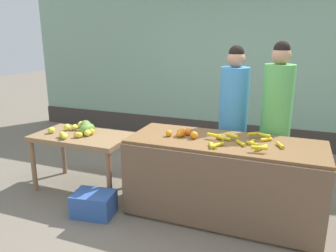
{
  "coord_description": "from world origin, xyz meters",
  "views": [
    {
      "loc": [
        1.1,
        -3.3,
        1.94
      ],
      "look_at": [
        -0.24,
        0.15,
        0.91
      ],
      "focal_mm": 35.42,
      "sensor_mm": 36.0,
      "label": 1
    }
  ],
  "objects": [
    {
      "name": "produce_crate",
      "position": [
        -0.86,
        -0.53,
        0.13
      ],
      "size": [
        0.48,
        0.38,
        0.26
      ],
      "primitive_type": "cube",
      "rotation": [
        0.0,
        0.0,
        0.15
      ],
      "color": "#3359A5",
      "rests_on": "ground"
    },
    {
      "name": "ground_plane",
      "position": [
        0.0,
        0.0,
        0.0
      ],
      "size": [
        24.0,
        24.0,
        0.0
      ],
      "primitive_type": "plane",
      "color": "#756B5B"
    },
    {
      "name": "vendor_woman_green_shirt",
      "position": [
        0.91,
        0.59,
        0.94
      ],
      "size": [
        0.34,
        0.34,
        1.87
      ],
      "color": "#33333D",
      "rests_on": "ground"
    },
    {
      "name": "side_table_wooden",
      "position": [
        -1.35,
        0.0,
        0.63
      ],
      "size": [
        1.2,
        0.68,
        0.72
      ],
      "color": "olive",
      "rests_on": "ground"
    },
    {
      "name": "orange_pile",
      "position": [
        0.0,
        -0.03,
        0.9
      ],
      "size": [
        0.36,
        0.19,
        0.09
      ],
      "color": "orange",
      "rests_on": "fruit_stall_counter"
    },
    {
      "name": "mango_papaya_pile",
      "position": [
        -1.39,
        0.06,
        0.78
      ],
      "size": [
        0.6,
        0.62,
        0.14
      ],
      "color": "yellow",
      "rests_on": "side_table_wooden"
    },
    {
      "name": "produce_sack",
      "position": [
        -0.5,
        0.81,
        0.22
      ],
      "size": [
        0.45,
        0.46,
        0.45
      ],
      "primitive_type": "ellipsoid",
      "rotation": [
        0.0,
        0.0,
        1.0
      ],
      "color": "tan",
      "rests_on": "ground"
    },
    {
      "name": "vendor_woman_blue_shirt",
      "position": [
        0.42,
        0.64,
        0.92
      ],
      "size": [
        0.34,
        0.34,
        1.82
      ],
      "color": "#33333D",
      "rests_on": "ground"
    },
    {
      "name": "market_wall_back",
      "position": [
        0.0,
        2.69,
        1.41
      ],
      "size": [
        8.23,
        0.23,
        2.88
      ],
      "color": "#8CB299",
      "rests_on": "ground"
    },
    {
      "name": "banana_bunch_pile",
      "position": [
        0.63,
        -0.04,
        0.89
      ],
      "size": [
        0.79,
        0.57,
        0.07
      ],
      "color": "gold",
      "rests_on": "fruit_stall_counter"
    },
    {
      "name": "fruit_stall_counter",
      "position": [
        0.46,
        -0.01,
        0.43
      ],
      "size": [
        2.03,
        0.8,
        0.86
      ],
      "color": "brown",
      "rests_on": "ground"
    }
  ]
}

